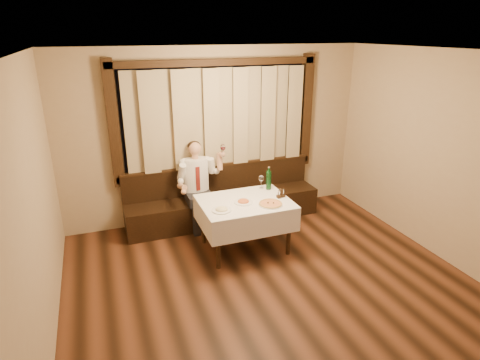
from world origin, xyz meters
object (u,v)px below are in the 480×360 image
object	(u,v)px
pizza	(271,204)
pasta_cream	(222,208)
green_bottle	(269,180)
seated_man	(198,179)
banquette	(223,202)
cruet_caddy	(281,194)
pasta_red	(243,200)
dining_table	(245,208)

from	to	relation	value
pizza	pasta_cream	distance (m)	0.69
green_bottle	seated_man	xyz separation A→B (m)	(-0.93, 0.64, -0.09)
banquette	green_bottle	xyz separation A→B (m)	(0.49, -0.73, 0.60)
pasta_cream	cruet_caddy	bearing A→B (deg)	8.44
cruet_caddy	pasta_red	bearing A→B (deg)	166.31
pasta_cream	green_bottle	bearing A→B (deg)	28.54
dining_table	green_bottle	bearing A→B (deg)	30.65
dining_table	cruet_caddy	bearing A→B (deg)	-6.33
pasta_red	banquette	bearing A→B (deg)	87.74
pizza	pasta_red	xyz separation A→B (m)	(-0.33, 0.20, 0.02)
banquette	cruet_caddy	bearing A→B (deg)	-63.91
banquette	pizza	xyz separation A→B (m)	(0.28, -1.27, 0.46)
pizza	seated_man	bearing A→B (deg)	121.55
pasta_red	cruet_caddy	size ratio (longest dim) A/B	1.96
seated_man	pasta_cream	bearing A→B (deg)	-88.34
dining_table	green_bottle	world-z (taller)	green_bottle
pasta_red	cruet_caddy	bearing A→B (deg)	-0.93
pasta_red	cruet_caddy	xyz separation A→B (m)	(0.57, -0.01, 0.01)
green_bottle	seated_man	size ratio (longest dim) A/B	0.25
dining_table	pasta_cream	size ratio (longest dim) A/B	4.78
pasta_cream	seated_man	world-z (taller)	seated_man
banquette	seated_man	bearing A→B (deg)	-168.57
pizza	cruet_caddy	distance (m)	0.31
dining_table	seated_man	world-z (taller)	seated_man
green_bottle	dining_table	bearing A→B (deg)	-149.35
dining_table	cruet_caddy	distance (m)	0.55
pizza	seated_man	xyz separation A→B (m)	(-0.72, 1.18, 0.05)
cruet_caddy	seated_man	distance (m)	1.39
dining_table	pasta_cream	xyz separation A→B (m)	(-0.41, -0.20, 0.14)
banquette	green_bottle	distance (m)	1.06
banquette	dining_table	size ratio (longest dim) A/B	2.52
dining_table	pasta_red	size ratio (longest dim) A/B	4.90
pizza	seated_man	size ratio (longest dim) A/B	0.24
dining_table	pizza	world-z (taller)	pizza
pasta_cream	cruet_caddy	distance (m)	0.95
green_bottle	banquette	bearing A→B (deg)	123.94
seated_man	banquette	bearing A→B (deg)	11.43
pasta_cream	pizza	bearing A→B (deg)	-4.01
banquette	green_bottle	size ratio (longest dim) A/B	9.03
dining_table	green_bottle	xyz separation A→B (m)	(0.49, 0.29, 0.26)
green_bottle	pasta_cream	bearing A→B (deg)	-151.46
banquette	green_bottle	bearing A→B (deg)	-56.06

